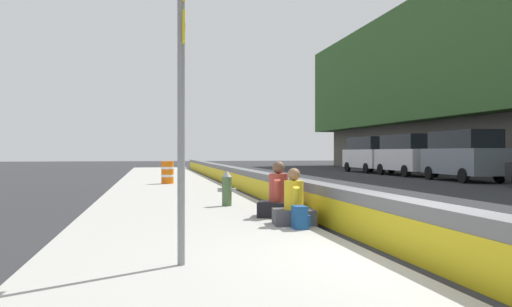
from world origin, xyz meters
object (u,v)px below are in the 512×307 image
Objects in this scene: backpack at (300,218)px; parked_car_far at (369,154)px; seated_person_middle at (279,199)px; construction_barrel at (168,172)px; parked_car_midline at (407,154)px; seated_person_foreground at (294,207)px; fire_hydrant at (227,188)px; route_sign_post at (182,91)px; parked_car_fourth at (463,155)px.

backpack is 0.08× the size of parked_car_far.
seated_person_middle is 2.88× the size of backpack.
parked_car_midline is (7.35, -14.86, 0.73)m from construction_barrel.
seated_person_foreground is 24.19m from parked_car_midline.
fire_hydrant is 0.17× the size of parked_car_far.
seated_person_foreground is 28.98m from parked_car_far.
fire_hydrant is at bearing 148.76° from parked_car_far.
seated_person_middle is at bearing 152.57° from parked_car_far.
seated_person_middle is (4.27, -2.24, -1.71)m from route_sign_post.
construction_barrel reaches higher than fire_hydrant.
parked_car_fourth is 1.00× the size of parked_car_far.
parked_car_midline is at bearing -63.67° from construction_barrel.
fire_hydrant is 2.20× the size of backpack.
construction_barrel is 0.18× the size of parked_car_fourth.
seated_person_middle reaches higher than construction_barrel.
parked_car_fourth is at bearing -179.91° from parked_car_far.
construction_barrel is at bearing 7.04° from fire_hydrant.
seated_person_middle reaches higher than seated_person_foreground.
route_sign_post is 6.96m from fire_hydrant.
seated_person_foreground is at bearing 153.65° from parked_car_far.
backpack is at bearing -41.13° from route_sign_post.
parked_car_fourth reaches higher than seated_person_middle.
seated_person_middle is at bearing -170.77° from construction_barrel.
route_sign_post is 0.70× the size of parked_car_far.
parked_car_midline is 5.55m from parked_car_far.
parked_car_fourth is 1.01× the size of parked_car_midline.
fire_hydrant is 0.93× the size of construction_barrel.
construction_barrel is 14.88m from parked_car_fourth.
parked_car_far is at bearing 0.09° from parked_car_fourth.
parked_car_far is at bearing -25.93° from backpack.
route_sign_post is 3.83m from backpack.
seated_person_foreground is 0.57m from backpack.
parked_car_far is (29.04, -15.09, -0.86)m from route_sign_post.
seated_person_foreground is at bearing -3.87° from backpack.
construction_barrel is (11.87, 1.93, 0.12)m from seated_person_middle.
route_sign_post is 16.22m from construction_barrel.
route_sign_post is at bearing 139.14° from parked_car_fourth.
fire_hydrant is 0.76× the size of seated_person_middle.
seated_person_foreground is 0.91× the size of seated_person_middle.
route_sign_post is 4.18m from seated_person_foreground.
route_sign_post is at bearing 167.30° from fire_hydrant.
parked_car_fourth reaches higher than construction_barrel.
route_sign_post is 32.74m from parked_car_far.
route_sign_post is at bearing 143.98° from seated_person_foreground.
parked_car_midline is (20.42, -12.94, 0.89)m from seated_person_foreground.
seated_person_middle is at bearing -0.13° from seated_person_foreground.
seated_person_foreground is at bearing -36.02° from route_sign_post.
seated_person_foreground is at bearing 179.87° from seated_person_middle.
construction_barrel is at bearing 7.89° from backpack.
seated_person_middle is at bearing -1.32° from backpack.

